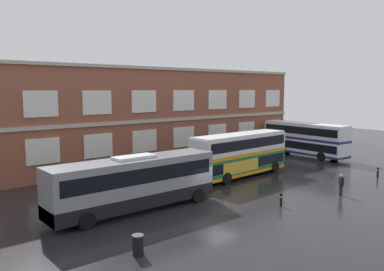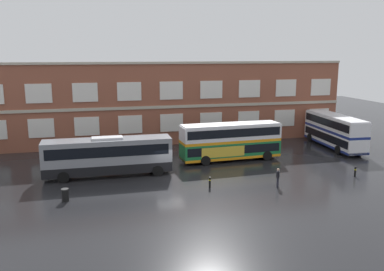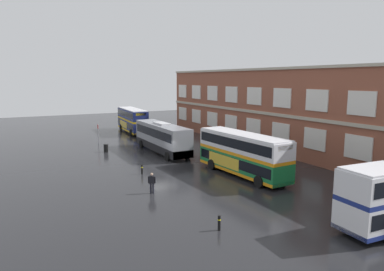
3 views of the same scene
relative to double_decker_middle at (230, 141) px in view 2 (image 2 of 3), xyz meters
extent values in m
plane|color=black|center=(-7.68, -2.91, -2.15)|extent=(120.00, 120.00, 0.00)
cube|color=brown|center=(-7.38, 13.09, 2.98)|extent=(52.33, 8.00, 10.25)
cube|color=#B2A893|center=(-7.38, 9.01, 2.77)|extent=(52.33, 0.16, 0.36)
cube|color=#B2A893|center=(-7.38, 9.04, 8.25)|extent=(52.33, 0.28, 0.30)
cube|color=silver|center=(-20.46, 9.03, 0.72)|extent=(2.93, 0.12, 2.25)
cube|color=silver|center=(-15.23, 9.03, 0.72)|extent=(2.93, 0.12, 2.25)
cube|color=silver|center=(-9.99, 9.03, 0.72)|extent=(2.93, 0.12, 2.25)
cube|color=silver|center=(-4.76, 9.03, 0.72)|extent=(2.93, 0.12, 2.25)
cube|color=silver|center=(0.47, 9.03, 0.72)|extent=(2.93, 0.12, 2.25)
cube|color=silver|center=(5.70, 9.03, 0.72)|extent=(2.93, 0.12, 2.25)
cube|color=silver|center=(10.94, 9.03, 0.72)|extent=(2.93, 0.12, 2.25)
cube|color=silver|center=(16.17, 9.03, 0.72)|extent=(2.93, 0.12, 2.25)
cube|color=silver|center=(-20.46, 9.03, 4.82)|extent=(2.93, 0.12, 2.25)
cube|color=silver|center=(-15.23, 9.03, 4.82)|extent=(2.93, 0.12, 2.25)
cube|color=silver|center=(-9.99, 9.03, 4.82)|extent=(2.93, 0.12, 2.25)
cube|color=silver|center=(-4.76, 9.03, 4.82)|extent=(2.93, 0.12, 2.25)
cube|color=silver|center=(0.47, 9.03, 4.82)|extent=(2.93, 0.12, 2.25)
cube|color=silver|center=(5.70, 9.03, 4.82)|extent=(2.93, 0.12, 2.25)
cube|color=silver|center=(10.94, 9.03, 4.82)|extent=(2.93, 0.12, 2.25)
cube|color=silver|center=(16.17, 9.03, 4.82)|extent=(2.93, 0.12, 2.25)
cube|color=#197038|center=(0.00, 0.00, -0.92)|extent=(11.12, 3.12, 1.75)
cube|color=black|center=(0.00, 0.00, -0.71)|extent=(10.68, 3.13, 0.90)
cube|color=orange|center=(0.00, 0.00, 0.10)|extent=(11.12, 3.12, 0.30)
cube|color=silver|center=(0.00, 0.00, 1.03)|extent=(11.12, 3.12, 1.55)
cube|color=black|center=(0.00, 0.00, 1.10)|extent=(10.68, 3.13, 0.90)
cube|color=orange|center=(0.00, 0.00, -1.66)|extent=(11.12, 3.14, 0.28)
cube|color=silver|center=(0.00, 0.00, 1.86)|extent=(10.89, 3.00, 0.12)
cube|color=gold|center=(-1.25, -1.36, -0.84)|extent=(4.84, 0.28, 1.10)
cube|color=yellow|center=(5.46, 0.28, 1.45)|extent=(0.15, 1.66, 0.40)
cylinder|color=black|center=(3.91, -1.07, -1.63)|extent=(1.06, 0.37, 1.04)
cylinder|color=black|center=(3.78, 1.47, -1.63)|extent=(1.06, 0.37, 1.04)
cylinder|color=black|center=(-3.23, -1.44, -1.63)|extent=(1.06, 0.37, 1.04)
cylinder|color=black|center=(-3.36, 1.10, -1.63)|extent=(1.06, 0.37, 1.04)
cube|color=silver|center=(14.53, 2.62, -0.92)|extent=(3.25, 11.14, 1.75)
cube|color=black|center=(14.53, 2.62, -0.71)|extent=(3.26, 10.70, 0.90)
cube|color=navy|center=(14.53, 2.62, 0.10)|extent=(3.25, 11.14, 0.30)
cube|color=silver|center=(14.53, 2.62, 1.03)|extent=(3.25, 11.14, 1.55)
cube|color=black|center=(14.53, 2.62, 1.10)|extent=(3.26, 10.70, 0.90)
cube|color=navy|center=(14.53, 2.62, -1.66)|extent=(3.27, 11.14, 0.28)
cube|color=silver|center=(14.53, 2.62, 1.86)|extent=(3.14, 10.92, 0.12)
cube|color=gold|center=(15.74, 1.22, -0.84)|extent=(0.34, 4.83, 1.10)
cube|color=yellow|center=(14.89, 8.08, 1.45)|extent=(1.66, 0.17, 0.40)
cylinder|color=black|center=(16.05, 6.38, -1.63)|extent=(0.39, 1.06, 1.04)
cylinder|color=black|center=(13.51, 6.55, -1.63)|extent=(0.39, 1.06, 1.04)
cylinder|color=black|center=(15.59, -0.75, -1.63)|extent=(0.39, 1.06, 1.04)
cylinder|color=black|center=(13.05, -0.59, -1.63)|extent=(0.39, 1.06, 1.04)
cube|color=gray|center=(-13.26, -2.67, -0.15)|extent=(12.01, 2.58, 3.20)
cube|color=black|center=(-13.26, -2.67, 0.49)|extent=(11.29, 2.62, 1.00)
cube|color=black|center=(-13.26, -2.67, -1.30)|extent=(12.01, 2.60, 0.90)
cube|color=silver|center=(-13.26, -2.67, 1.55)|extent=(2.88, 1.28, 0.20)
cylinder|color=black|center=(-8.70, -3.95, -1.63)|extent=(1.04, 0.32, 1.04)
cylinder|color=black|center=(-8.70, -1.40, -1.63)|extent=(1.04, 0.32, 1.04)
cylinder|color=black|center=(-17.34, -3.93, -1.63)|extent=(1.04, 0.32, 1.04)
cylinder|color=black|center=(-17.34, -1.38, -1.63)|extent=(1.04, 0.32, 1.04)
cylinder|color=black|center=(0.98, -9.77, -1.72)|extent=(0.22, 0.22, 0.85)
cylinder|color=black|center=(1.08, -9.60, -1.72)|extent=(0.22, 0.22, 0.85)
cube|color=black|center=(1.03, -9.68, -1.00)|extent=(0.42, 0.47, 0.60)
cylinder|color=black|center=(0.89, -9.90, -1.03)|extent=(0.15, 0.15, 0.57)
cylinder|color=black|center=(1.17, -9.46, -1.03)|extent=(0.15, 0.15, 0.57)
sphere|color=tan|center=(1.03, -9.68, -0.56)|extent=(0.22, 0.22, 0.22)
cylinder|color=black|center=(-16.93, -8.83, -1.67)|extent=(0.56, 0.56, 0.95)
cylinder|color=black|center=(-16.93, -8.83, -1.16)|extent=(0.60, 0.60, 0.08)
cylinder|color=black|center=(9.56, -8.65, -1.67)|extent=(0.18, 0.18, 0.95)
cylinder|color=yellow|center=(9.56, -8.65, -1.47)|extent=(0.19, 0.19, 0.08)
cylinder|color=black|center=(-4.83, -8.41, -1.67)|extent=(0.18, 0.18, 0.95)
cylinder|color=yellow|center=(-4.83, -8.41, -1.47)|extent=(0.19, 0.19, 0.08)
camera|label=1|loc=(-26.89, -24.78, 6.08)|focal=36.48mm
camera|label=2|loc=(-14.54, -40.98, 9.43)|focal=37.97mm
camera|label=3|loc=(26.70, -19.65, 7.03)|focal=32.81mm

